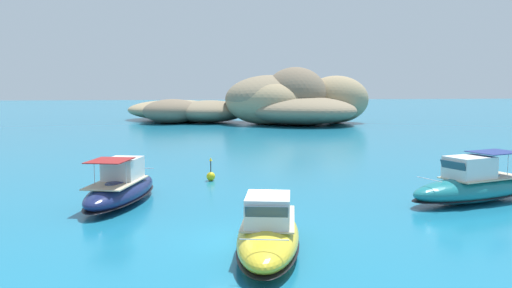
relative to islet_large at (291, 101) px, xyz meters
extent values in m
plane|color=#197093|center=(-14.84, -63.94, -3.43)|extent=(400.00, 400.00, 0.00)
ellipsoid|color=#756651|center=(2.66, 4.42, -0.14)|extent=(16.72, 17.08, 6.60)
ellipsoid|color=#9E8966|center=(-4.47, -2.64, -0.10)|extent=(16.23, 15.47, 6.68)
ellipsoid|color=#84755B|center=(0.27, -3.12, -1.25)|extent=(24.37, 24.95, 4.37)
ellipsoid|color=#84755B|center=(-3.15, 0.92, 0.37)|extent=(20.97, 22.21, 7.61)
ellipsoid|color=#9E8966|center=(7.15, -0.54, 0.33)|extent=(12.91, 12.36, 7.52)
ellipsoid|color=#756651|center=(0.38, -1.14, 0.98)|extent=(10.20, 12.40, 8.83)
ellipsoid|color=#9E8966|center=(-18.13, 10.00, -1.70)|extent=(24.02, 24.23, 3.48)
ellipsoid|color=#84755B|center=(-12.89, 3.74, -1.65)|extent=(16.44, 16.71, 3.56)
ellipsoid|color=#756651|center=(-18.75, 2.12, -1.52)|extent=(12.99, 12.98, 3.82)
ellipsoid|color=navy|center=(-20.20, -56.44, -2.78)|extent=(4.14, 7.98, 1.30)
ellipsoid|color=black|center=(-20.20, -56.44, -3.08)|extent=(4.22, 8.14, 0.16)
cube|color=#C6B793|center=(-20.34, -56.99, -2.23)|extent=(2.94, 4.56, 0.06)
cube|color=silver|center=(-20.11, -56.07, -1.67)|extent=(2.09, 2.47, 1.07)
cube|color=#2D4756|center=(-19.83, -55.01, -1.56)|extent=(1.51, 0.61, 0.57)
cylinder|color=silver|center=(-19.45, -53.55, -2.05)|extent=(1.56, 0.44, 0.04)
cube|color=maroon|center=(-20.54, -57.73, -1.01)|extent=(2.31, 2.67, 0.04)
cylinder|color=silver|center=(-21.31, -57.53, -1.62)|extent=(0.03, 0.03, 1.22)
cylinder|color=silver|center=(-19.76, -57.94, -1.62)|extent=(0.03, 0.03, 1.22)
ellipsoid|color=#19727A|center=(-2.05, -58.47, -2.75)|extent=(8.37, 4.86, 1.36)
ellipsoid|color=black|center=(-2.05, -58.47, -3.06)|extent=(8.53, 4.95, 0.16)
cube|color=#C6B793|center=(-1.48, -58.28, -2.17)|extent=(4.83, 3.35, 0.06)
cube|color=silver|center=(-2.43, -58.60, -1.58)|extent=(2.67, 2.32, 1.12)
cube|color=#2D4756|center=(-3.51, -58.97, -1.47)|extent=(0.75, 1.56, 0.60)
cylinder|color=silver|center=(-5.01, -59.48, -1.99)|extent=(0.58, 1.61, 0.04)
cube|color=navy|center=(-0.72, -58.02, -0.89)|extent=(2.88, 2.55, 0.04)
cylinder|color=silver|center=(-0.45, -58.82, -1.53)|extent=(0.03, 0.03, 1.28)
cylinder|color=silver|center=(-0.99, -57.22, -1.53)|extent=(0.03, 0.03, 1.28)
ellipsoid|color=yellow|center=(-13.97, -65.49, -2.81)|extent=(3.62, 7.62, 1.25)
ellipsoid|color=black|center=(-13.97, -65.49, -3.09)|extent=(3.69, 7.77, 0.15)
cube|color=#C6B793|center=(-13.86, -64.95, -2.28)|extent=(2.64, 4.32, 0.06)
cube|color=silver|center=(-14.04, -65.85, -1.74)|extent=(1.92, 2.32, 1.03)
cube|color=#2D4756|center=(-14.25, -66.87, -1.64)|extent=(1.45, 0.52, 0.55)
cylinder|color=silver|center=(-14.54, -68.29, -2.10)|extent=(1.51, 0.34, 0.04)
sphere|color=yellow|center=(-15.31, -50.42, -3.15)|extent=(0.56, 0.56, 0.56)
cylinder|color=black|center=(-15.31, -50.42, -2.65)|extent=(0.06, 0.06, 1.00)
cone|color=yellow|center=(-15.31, -50.42, -2.05)|extent=(0.20, 0.20, 0.20)
camera|label=1|loc=(-16.93, -84.23, 2.64)|focal=37.78mm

